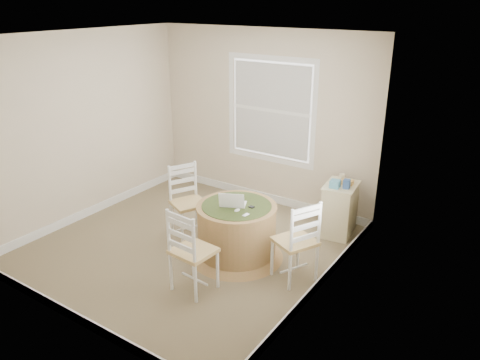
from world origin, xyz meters
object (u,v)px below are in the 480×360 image
Objects in this scene: chair_near at (193,250)px; corner_chest at (339,209)px; chair_left at (189,203)px; chair_right at (295,241)px; round_table at (237,229)px; laptop at (233,203)px.

corner_chest is at bearing -106.17° from chair_near.
chair_left is 1.00× the size of chair_right.
chair_left reaches higher than corner_chest.
corner_chest is (0.80, 2.08, -0.12)m from chair_near.
round_table is 0.34m from laptop.
chair_left is at bearing -43.41° from chair_near.
laptop is at bearing -137.40° from round_table.
chair_near is at bearing 67.30° from laptop.
chair_left is at bearing 179.40° from round_table.
chair_right is at bearing -68.43° from chair_left.
corner_chest is (0.80, 1.25, -0.02)m from round_table.
chair_left is at bearing -68.33° from chair_right.
corner_chest is at bearing -153.52° from chair_right.
chair_right is (0.80, -0.03, 0.10)m from round_table.
round_table is 1.20× the size of chair_near.
round_table is 0.83m from chair_left.
chair_near is at bearing -118.08° from corner_chest.
round_table is at bearing -70.63° from chair_left.
chair_right is at bearing 154.14° from laptop.
corner_chest is at bearing -148.53° from laptop.
chair_left is 1.63m from chair_right.
corner_chest is at bearing 63.71° from round_table.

